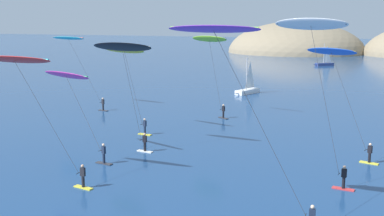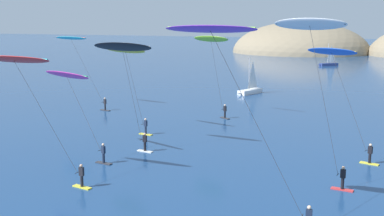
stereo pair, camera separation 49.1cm
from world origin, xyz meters
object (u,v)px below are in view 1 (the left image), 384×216
(kitesurfer_purple, at_px, (222,45))
(kitesurfer_red, at_px, (20,69))
(kitesurfer_blue, at_px, (335,62))
(kitesurfer_white, at_px, (314,38))
(kitesurfer_cyan, at_px, (71,44))
(kitesurfer_black, at_px, (123,53))
(kitesurfer_lime, at_px, (211,46))
(kitesurfer_yellow, at_px, (126,57))
(kitesurfer_magenta, at_px, (69,81))
(sailboat_near, at_px, (246,90))
(sailboat_far, at_px, (324,63))

(kitesurfer_purple, xyz_separation_m, kitesurfer_red, (-15.69, 1.87, -2.07))
(kitesurfer_blue, xyz_separation_m, kitesurfer_white, (-0.70, -8.18, 2.23))
(kitesurfer_purple, relative_size, kitesurfer_cyan, 1.20)
(kitesurfer_blue, bearing_deg, kitesurfer_black, -163.92)
(kitesurfer_cyan, bearing_deg, kitesurfer_white, -29.77)
(kitesurfer_purple, height_order, kitesurfer_lime, kitesurfer_purple)
(kitesurfer_white, xyz_separation_m, kitesurfer_cyan, (-34.07, 19.49, -1.91))
(kitesurfer_yellow, distance_m, kitesurfer_magenta, 9.51)
(kitesurfer_black, bearing_deg, kitesurfer_red, -104.84)
(sailboat_near, bearing_deg, kitesurfer_magenta, -96.81)
(kitesurfer_yellow, bearing_deg, kitesurfer_white, -25.16)
(sailboat_far, bearing_deg, kitesurfer_lime, -93.60)
(kitesurfer_yellow, bearing_deg, kitesurfer_lime, 64.07)
(kitesurfer_black, height_order, kitesurfer_red, kitesurfer_black)
(sailboat_far, bearing_deg, kitesurfer_purple, -86.30)
(sailboat_near, bearing_deg, kitesurfer_yellow, -98.46)
(sailboat_far, distance_m, kitesurfer_cyan, 77.41)
(kitesurfer_purple, relative_size, kitesurfer_red, 1.21)
(sailboat_far, distance_m, kitesurfer_white, 93.79)
(kitesurfer_blue, xyz_separation_m, kitesurfer_lime, (-15.49, 12.09, 0.39))
(kitesurfer_magenta, height_order, kitesurfer_red, kitesurfer_red)
(kitesurfer_white, bearing_deg, kitesurfer_magenta, 179.94)
(kitesurfer_blue, distance_m, kitesurfer_black, 18.14)
(sailboat_far, xyz_separation_m, kitesurfer_blue, (10.94, -84.54, 7.46))
(kitesurfer_black, distance_m, kitesurfer_lime, 17.22)
(sailboat_near, xyz_separation_m, kitesurfer_magenta, (-4.69, -39.33, 5.79))
(kitesurfer_lime, bearing_deg, sailboat_near, 92.47)
(sailboat_near, distance_m, kitesurfer_cyan, 28.20)
(sailboat_near, distance_m, kitesurfer_white, 43.43)
(kitesurfer_blue, height_order, kitesurfer_lime, kitesurfer_lime)
(kitesurfer_white, height_order, kitesurfer_red, kitesurfer_white)
(kitesurfer_blue, height_order, kitesurfer_yellow, kitesurfer_blue)
(kitesurfer_lime, relative_size, kitesurfer_red, 1.04)
(kitesurfer_purple, distance_m, kitesurfer_black, 17.70)
(sailboat_far, xyz_separation_m, kitesurfer_lime, (-4.55, -72.46, 7.85))
(kitesurfer_blue, xyz_separation_m, kitesurfer_cyan, (-34.76, 11.31, 0.32))
(kitesurfer_blue, height_order, kitesurfer_white, kitesurfer_white)
(kitesurfer_red, bearing_deg, sailboat_far, 84.76)
(kitesurfer_magenta, xyz_separation_m, kitesurfer_red, (0.93, -6.86, 1.74))
(kitesurfer_blue, bearing_deg, kitesurfer_magenta, -158.77)
(kitesurfer_white, relative_size, kitesurfer_cyan, 1.24)
(sailboat_near, distance_m, kitesurfer_black, 37.09)
(kitesurfer_purple, xyz_separation_m, kitesurfer_white, (3.69, 8.72, 0.09))
(kitesurfer_magenta, bearing_deg, kitesurfer_lime, 74.76)
(kitesurfer_purple, relative_size, kitesurfer_white, 0.97)
(sailboat_near, distance_m, kitesurfer_blue, 35.96)
(kitesurfer_yellow, xyz_separation_m, kitesurfer_black, (3.34, -6.27, 0.89))
(kitesurfer_lime, bearing_deg, sailboat_far, 86.40)
(kitesurfer_lime, bearing_deg, kitesurfer_blue, -37.97)
(sailboat_far, relative_size, kitesurfer_purple, 0.50)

